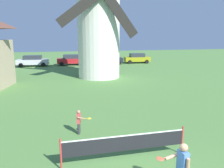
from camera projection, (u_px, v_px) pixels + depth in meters
name	position (u px, v px, depth m)	size (l,w,h in m)	color
windmill	(99.00, 20.00, 22.88)	(8.54, 5.04, 12.62)	silver
tennis_net	(125.00, 143.00, 7.83)	(4.47, 0.06, 1.10)	red
player_near	(182.00, 166.00, 6.17)	(0.84, 0.53, 1.51)	#333338
player_far	(79.00, 120.00, 10.06)	(0.66, 0.62, 1.12)	#333338
parked_car_silver	(33.00, 61.00, 32.45)	(4.51, 2.07, 1.56)	silver
parked_car_red	(71.00, 60.00, 33.84)	(4.07, 2.00, 1.56)	red
parked_car_black	(109.00, 59.00, 34.72)	(3.96, 1.92, 1.56)	#1E232D
parked_car_mustard	(137.00, 58.00, 36.23)	(4.18, 2.14, 1.56)	#999919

